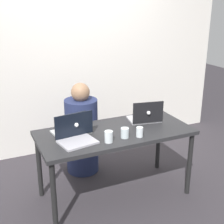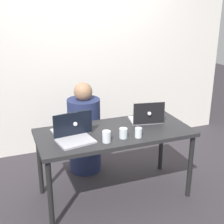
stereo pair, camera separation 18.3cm
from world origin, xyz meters
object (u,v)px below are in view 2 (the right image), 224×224
person_at_center (84,132)px  water_glass_center (123,134)px  laptop_back_left (72,128)px  water_glass_right (138,133)px  laptop_back_right (146,118)px  water_glass_left (106,137)px  laptop_front_left (73,135)px

person_at_center → water_glass_center: person_at_center is taller
laptop_back_left → water_glass_right: bearing=143.9°
laptop_back_right → water_glass_left: size_ratio=3.44×
laptop_front_left → water_glass_left: size_ratio=3.35×
laptop_back_left → person_at_center: bearing=-123.5°
laptop_back_right → water_glass_left: laptop_back_right is taller
water_glass_left → person_at_center: bearing=88.4°
laptop_front_left → water_glass_right: 0.62m
water_glass_left → water_glass_right: bearing=-1.5°
water_glass_center → water_glass_right: 0.15m
laptop_back_right → water_glass_center: 0.49m
laptop_back_right → water_glass_right: 0.42m
water_glass_left → laptop_back_right: bearing=29.2°
laptop_back_right → laptop_front_left: bearing=22.0°
water_glass_center → water_glass_left: water_glass_left is taller
water_glass_center → water_glass_left: size_ratio=0.90×
person_at_center → laptop_back_right: size_ratio=2.95×
laptop_front_left → laptop_back_right: bearing=1.4°
person_at_center → water_glass_left: bearing=92.1°
water_glass_right → laptop_back_right: bearing=52.5°
water_glass_left → water_glass_center: bearing=9.0°
water_glass_right → laptop_front_left: bearing=165.3°
person_at_center → laptop_front_left: (-0.30, -0.71, 0.31)m
laptop_front_left → water_glass_right: size_ratio=3.81×
laptop_back_right → water_glass_right: (-0.25, -0.33, -0.01)m
laptop_back_left → laptop_back_right: 0.83m
laptop_back_right → laptop_front_left: size_ratio=1.03×
water_glass_left → water_glass_right: size_ratio=1.14×
person_at_center → water_glass_center: size_ratio=11.36×
laptop_front_left → water_glass_left: bearing=-38.3°
laptop_back_left → water_glass_left: bearing=121.8°
laptop_back_right → person_at_center: bearing=-33.7°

